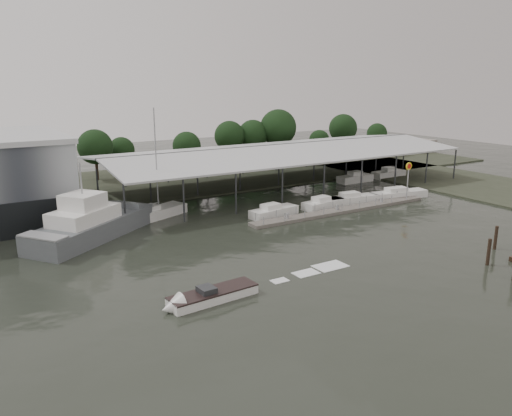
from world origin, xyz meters
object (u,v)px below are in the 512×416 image
shell_fuel_sign (408,174)px  white_sailboat (155,213)px  grey_trawler (92,224)px  speedboat_underway (206,297)px

shell_fuel_sign → white_sailboat: size_ratio=0.40×
shell_fuel_sign → grey_trawler: size_ratio=0.35×
grey_trawler → speedboat_underway: size_ratio=0.83×
shell_fuel_sign → speedboat_underway: (-39.66, -15.49, -3.53)m
white_sailboat → shell_fuel_sign: bearing=-39.0°
grey_trawler → white_sailboat: size_ratio=1.15×
shell_fuel_sign → speedboat_underway: size_ratio=0.29×
shell_fuel_sign → grey_trawler: bearing=172.2°
grey_trawler → white_sailboat: white_sailboat is taller
shell_fuel_sign → grey_trawler: (-42.96, 5.88, -2.35)m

